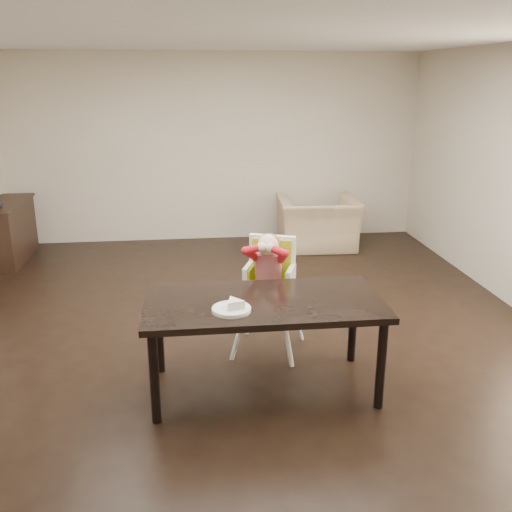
{
  "coord_description": "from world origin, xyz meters",
  "views": [
    {
      "loc": [
        -0.4,
        -4.9,
        2.37
      ],
      "look_at": [
        0.14,
        -0.36,
        0.92
      ],
      "focal_mm": 40.0,
      "sensor_mm": 36.0,
      "label": 1
    }
  ],
  "objects": [
    {
      "name": "plate",
      "position": [
        -0.12,
        -1.11,
        0.78
      ],
      "size": [
        0.33,
        0.33,
        0.08
      ],
      "rotation": [
        0.0,
        0.0,
        -0.17
      ],
      "color": "white",
      "rests_on": "dining_table"
    },
    {
      "name": "ground",
      "position": [
        0.0,
        0.0,
        0.0
      ],
      "size": [
        7.0,
        7.0,
        0.0
      ],
      "primitive_type": "plane",
      "color": "black",
      "rests_on": "ground"
    },
    {
      "name": "armchair",
      "position": [
        1.41,
        2.8,
        0.48
      ],
      "size": [
        1.14,
        0.77,
        0.97
      ],
      "primitive_type": "imported",
      "rotation": [
        0.0,
        0.0,
        3.1
      ],
      "color": "tan",
      "rests_on": "ground"
    },
    {
      "name": "dining_table",
      "position": [
        0.14,
        -0.93,
        0.67
      ],
      "size": [
        1.8,
        0.9,
        0.75
      ],
      "color": "black",
      "rests_on": "ground"
    },
    {
      "name": "sideboard",
      "position": [
        -2.78,
        2.7,
        0.4
      ],
      "size": [
        0.44,
        1.26,
        0.79
      ],
      "color": "black",
      "rests_on": "ground"
    },
    {
      "name": "high_chair",
      "position": [
        0.27,
        -0.25,
        0.77
      ],
      "size": [
        0.58,
        0.58,
        1.09
      ],
      "rotation": [
        0.0,
        0.0,
        -0.35
      ],
      "color": "white",
      "rests_on": "ground"
    },
    {
      "name": "room_walls",
      "position": [
        0.0,
        0.0,
        1.86
      ],
      "size": [
        6.02,
        7.02,
        2.71
      ],
      "color": "#C0B79F",
      "rests_on": "ground"
    }
  ]
}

